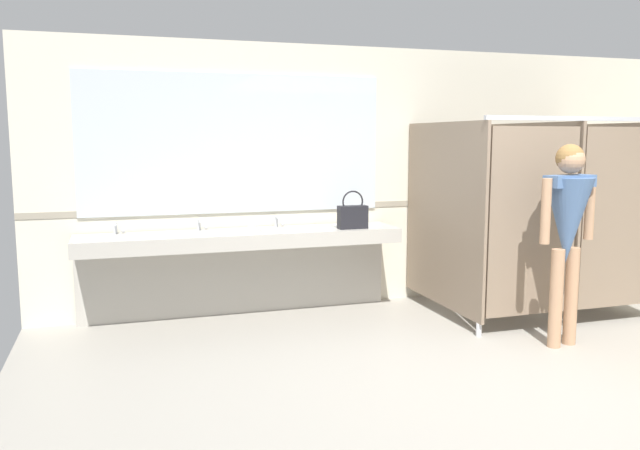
# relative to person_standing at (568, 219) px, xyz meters

# --- Properties ---
(ground_plane) EXTENTS (7.55, 5.93, 0.10)m
(ground_plane) POSITION_rel_person_standing_xyz_m (-0.68, -0.75, -1.14)
(ground_plane) COLOR #9E998E
(wall_back) EXTENTS (7.55, 0.12, 2.69)m
(wall_back) POSITION_rel_person_standing_xyz_m (-0.68, 1.98, 0.26)
(wall_back) COLOR beige
(wall_back) RESTS_ON ground_plane
(wall_back_tile_band) EXTENTS (7.55, 0.01, 0.06)m
(wall_back_tile_band) POSITION_rel_person_standing_xyz_m (-0.68, 1.92, -0.04)
(wall_back_tile_band) COLOR #9E937F
(wall_back_tile_band) RESTS_ON wall_back
(vanity_counter) EXTENTS (3.09, 0.58, 0.98)m
(vanity_counter) POSITION_rel_person_standing_xyz_m (-2.43, 1.70, -0.45)
(vanity_counter) COLOR #B2ADA3
(vanity_counter) RESTS_ON ground_plane
(mirror_panel) EXTENTS (2.99, 0.02, 1.36)m
(mirror_panel) POSITION_rel_person_standing_xyz_m (-2.43, 1.91, 0.61)
(mirror_panel) COLOR silver
(mirror_panel) RESTS_ON wall_back
(bathroom_stalls) EXTENTS (2.01, 1.53, 1.95)m
(bathroom_stalls) POSITION_rel_person_standing_xyz_m (0.44, 0.93, -0.07)
(bathroom_stalls) COLOR #84705B
(bathroom_stalls) RESTS_ON ground_plane
(person_standing) EXTENTS (0.59, 0.46, 1.71)m
(person_standing) POSITION_rel_person_standing_xyz_m (0.00, 0.00, 0.00)
(person_standing) COLOR tan
(person_standing) RESTS_ON ground_plane
(handbag) EXTENTS (0.29, 0.11, 0.38)m
(handbag) POSITION_rel_person_standing_xyz_m (-1.36, 1.46, -0.09)
(handbag) COLOR black
(handbag) RESTS_ON vanity_counter
(soap_dispenser) EXTENTS (0.07, 0.07, 0.18)m
(soap_dispenser) POSITION_rel_person_standing_xyz_m (-1.31, 1.78, -0.15)
(soap_dispenser) COLOR white
(soap_dispenser) RESTS_ON vanity_counter
(paper_cup) EXTENTS (0.07, 0.07, 0.10)m
(paper_cup) POSITION_rel_person_standing_xyz_m (-2.36, 1.54, -0.17)
(paper_cup) COLOR white
(paper_cup) RESTS_ON vanity_counter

